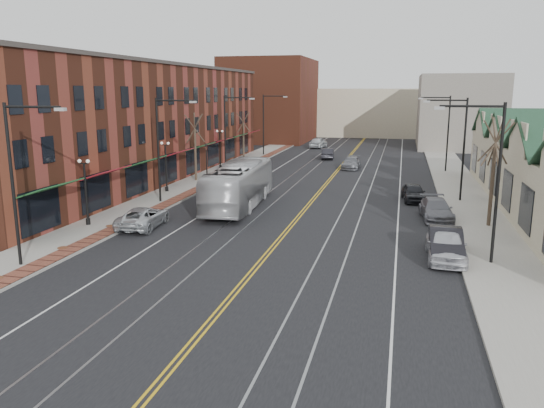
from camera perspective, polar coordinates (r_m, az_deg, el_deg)
The scene contains 32 objects.
ground at distance 24.28m, azimuth -3.49°, elevation -8.90°, with size 160.00×160.00×0.00m, color black.
sidewalk_left at distance 46.48m, azimuth -10.33°, elevation 1.24°, with size 4.00×120.00×0.15m, color gray.
sidewalk_right at distance 42.82m, azimuth 20.47°, elevation -0.27°, with size 4.00×120.00×0.15m, color gray.
building_left at distance 55.14m, azimuth -14.29°, elevation 8.44°, with size 10.00×50.00×11.00m, color brown.
backdrop_left at distance 94.43m, azimuth -0.17°, elevation 11.10°, with size 14.00×18.00×14.00m, color brown.
backdrop_mid at distance 106.92m, azimuth 10.30°, elevation 9.69°, with size 22.00×14.00×9.00m, color #B7A88D.
backdrop_right at distance 87.06m, azimuth 19.47°, elevation 9.35°, with size 12.00×16.00×11.00m, color slate.
streetlight_l_0 at distance 28.28m, azimuth -25.57°, elevation 3.47°, with size 3.33×0.25×8.00m.
streetlight_l_1 at distance 41.80m, azimuth -11.63°, elevation 6.84°, with size 3.33×0.25×8.00m.
streetlight_l_2 at distance 56.63m, azimuth -4.65°, elevation 8.37°, with size 3.33×0.25×8.00m.
streetlight_l_3 at distance 71.97m, azimuth -0.58°, elevation 9.21°, with size 3.33×0.25×8.00m.
streetlight_r_0 at distance 28.18m, azimuth 22.37°, elevation 3.72°, with size 3.33×0.25×8.00m.
streetlight_r_1 at distance 43.97m, azimuth 19.42°, elevation 6.65°, with size 3.33×0.25×8.00m.
streetlight_r_2 at distance 59.88m, azimuth 18.02°, elevation 8.03°, with size 3.33×0.25×8.00m.
lamppost_l_1 at distance 36.11m, azimuth -19.37°, elevation 1.07°, with size 0.84×0.28×4.27m.
lamppost_l_2 at distance 46.47m, azimuth -11.34°, elevation 3.86°, with size 0.84×0.28×4.27m.
lamppost_l_3 at distance 59.33m, azimuth -5.61°, elevation 5.79°, with size 0.84×0.28×4.27m.
tree_left_near at distance 51.65m, azimuth -8.27°, elevation 6.24°, with size 1.78×1.37×6.48m.
tree_left_far at distance 66.71m, azimuth -3.09°, elevation 7.45°, with size 1.66×1.28×6.02m.
tree_right_mid at distance 36.40m, azimuth 22.70°, elevation 3.37°, with size 1.90×1.46×6.93m.
manhole_mid at distance 31.68m, azimuth -21.58°, elevation -4.39°, with size 0.60×0.60×0.02m, color #592D19.
manhole_far at distance 35.70m, azimuth -16.99°, elevation -2.26°, with size 0.60×0.60×0.02m, color #592D19.
traffic_signal at distance 49.24m, azimuth -7.05°, elevation 4.63°, with size 0.18×0.15×3.80m.
transit_bus at distance 40.10m, azimuth -3.55°, elevation 2.02°, with size 2.82×12.05×3.36m, color #BCBCBF.
parked_suv at distance 35.23m, azimuth -13.69°, elevation -1.40°, with size 2.23×4.84×1.34m, color silver.
parked_car_a at distance 29.17m, azimuth 18.21°, elevation -4.18°, with size 1.93×4.80×1.63m, color silver.
parked_car_b at distance 29.45m, azimuth 18.17°, elevation -4.07°, with size 1.68×4.81×1.58m, color black.
parked_car_c at distance 38.05m, azimuth 17.24°, elevation -0.55°, with size 1.98×4.87×1.41m, color slate.
parked_car_d at distance 43.82m, azimuth 14.98°, elevation 1.20°, with size 1.66×4.12×1.41m, color black.
distant_car_left at distance 69.20m, azimuth 6.02°, elevation 5.42°, with size 1.47×4.21×1.39m, color black.
distant_car_right at distance 60.76m, azimuth 8.53°, elevation 4.40°, with size 1.87×4.61×1.34m, color slate.
distant_car_far at distance 82.46m, azimuth 5.01°, elevation 6.61°, with size 1.95×4.85×1.65m, color silver.
Camera 1 is at (6.82, -21.62, 8.71)m, focal length 35.00 mm.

